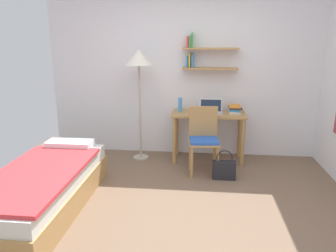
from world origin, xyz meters
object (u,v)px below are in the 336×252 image
desk (208,122)px  book_stack (235,109)px  bed (44,188)px  desk_chair (204,137)px  standing_lamp (139,63)px  laptop (211,109)px  water_bottle (180,105)px  handbag (224,169)px

desk → book_stack: bearing=8.1°
bed → book_stack: book_stack is taller
bed → desk_chair: bearing=34.7°
desk_chair → book_stack: 0.76m
standing_lamp → laptop: 1.27m
laptop → book_stack: laptop is taller
standing_lamp → water_bottle: 0.87m
book_stack → handbag: book_stack is taller
desk → standing_lamp: (-1.04, -0.04, 0.87)m
handbag → standing_lamp: bearing=152.4°
desk → standing_lamp: size_ratio=0.65×
standing_lamp → water_bottle: (0.61, 0.08, -0.62)m
standing_lamp → bed: bearing=-114.9°
desk_chair → water_bottle: bearing=125.1°
bed → book_stack: (2.19, 1.74, 0.57)m
desk_chair → laptop: size_ratio=2.69×
bed → laptop: 2.56m
laptop → handbag: 0.98m
desk → book_stack: (0.38, 0.05, 0.20)m
desk_chair → water_bottle: water_bottle is taller
water_bottle → desk: bearing=-5.0°
desk_chair → handbag: desk_chair is taller
bed → handbag: size_ratio=4.95×
desk_chair → standing_lamp: 1.44m
standing_lamp → laptop: standing_lamp is taller
desk_chair → laptop: 0.57m
desk → desk_chair: size_ratio=1.18×
bed → water_bottle: (1.37, 1.73, 0.62)m
desk → book_stack: book_stack is taller
bed → book_stack: bearing=38.5°
desk → laptop: bearing=9.1°
desk_chair → laptop: bearing=78.4°
laptop → handbag: bearing=-75.5°
desk_chair → desk: bearing=81.7°
bed → desk_chair: (1.74, 1.21, 0.27)m
bed → desk_chair: desk_chair is taller
water_bottle → handbag: water_bottle is taller
desk → water_bottle: (-0.44, 0.04, 0.25)m
handbag → desk_chair: bearing=143.0°
standing_lamp → water_bottle: size_ratio=7.79×
bed → handbag: bearing=26.2°
desk → desk_chair: desk_chair is taller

